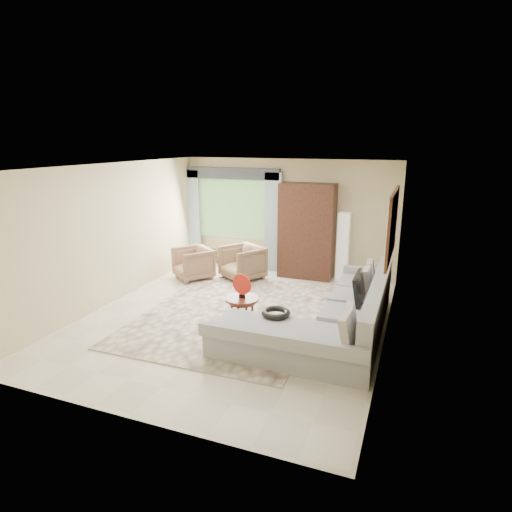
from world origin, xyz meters
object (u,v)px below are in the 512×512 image
at_px(coffee_table, 242,313).
at_px(armchair_left, 193,263).
at_px(sectional_sofa, 336,321).
at_px(floor_lamp, 343,247).
at_px(armoire, 307,231).
at_px(armchair_right, 242,263).
at_px(tv_screen, 359,288).
at_px(potted_plant, 211,255).

height_order(coffee_table, armchair_left, armchair_left).
relative_size(sectional_sofa, floor_lamp, 2.31).
bearing_deg(armchair_left, armoire, 63.11).
relative_size(armchair_left, armchair_right, 0.94).
relative_size(tv_screen, armoire, 0.35).
bearing_deg(armoire, armchair_right, -151.44).
distance_m(coffee_table, armchair_left, 2.90).
relative_size(armchair_left, potted_plant, 1.55).
distance_m(armchair_right, potted_plant, 1.40).
height_order(armchair_right, floor_lamp, floor_lamp).
distance_m(sectional_sofa, floor_lamp, 3.03).
relative_size(armchair_right, floor_lamp, 0.55).
xyz_separation_m(tv_screen, armchair_right, (-2.77, 1.79, -0.35)).
xyz_separation_m(sectional_sofa, armchair_right, (-2.50, 2.21, 0.09)).
xyz_separation_m(coffee_table, armoire, (0.26, 3.11, 0.76)).
height_order(tv_screen, coffee_table, tv_screen).
bearing_deg(coffee_table, armchair_left, 134.87).
bearing_deg(armchair_right, coffee_table, -35.20).
distance_m(sectional_sofa, armchair_right, 3.34).
bearing_deg(armchair_left, tv_screen, 18.01).
height_order(potted_plant, floor_lamp, floor_lamp).
relative_size(potted_plant, armoire, 0.24).
distance_m(tv_screen, armchair_left, 4.08).
distance_m(tv_screen, coffee_table, 1.92).
bearing_deg(armoire, tv_screen, -58.79).
xyz_separation_m(armchair_right, potted_plant, (-1.17, 0.77, -0.13)).
relative_size(armchair_right, armoire, 0.39).
height_order(sectional_sofa, armchair_left, sectional_sofa).
xyz_separation_m(armchair_left, potted_plant, (-0.13, 1.14, -0.10)).
xyz_separation_m(armchair_right, armoire, (1.27, 0.69, 0.68)).
bearing_deg(sectional_sofa, armchair_left, 152.49).
bearing_deg(potted_plant, floor_lamp, -0.36).
xyz_separation_m(armoire, floor_lamp, (0.80, 0.06, -0.30)).
xyz_separation_m(armchair_left, armchair_right, (1.03, 0.37, 0.02)).
xyz_separation_m(sectional_sofa, floor_lamp, (-0.43, 2.96, 0.47)).
bearing_deg(armchair_right, floor_lamp, 52.06).
distance_m(coffee_table, armoire, 3.21).
bearing_deg(tv_screen, sectional_sofa, -122.33).
xyz_separation_m(armchair_right, floor_lamp, (2.07, 0.75, 0.38)).
bearing_deg(armchair_left, sectional_sofa, 10.97).
bearing_deg(tv_screen, armchair_left, 159.53).
height_order(sectional_sofa, floor_lamp, floor_lamp).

